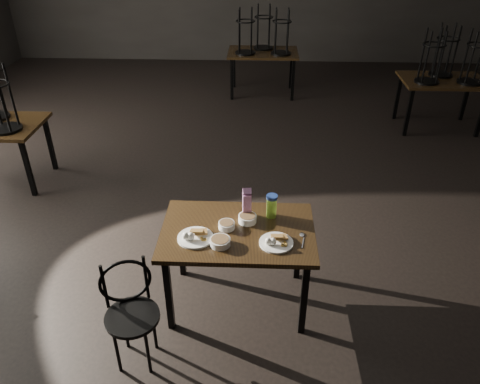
{
  "coord_description": "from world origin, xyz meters",
  "views": [
    {
      "loc": [
        0.3,
        -4.18,
        2.92
      ],
      "look_at": [
        0.15,
        -0.84,
        0.85
      ],
      "focal_mm": 35.0,
      "sensor_mm": 36.0,
      "label": 1
    }
  ],
  "objects_px": {
    "main_table": "(238,238)",
    "water_bottle": "(272,206)",
    "bentwood_chair": "(130,306)",
    "juice_carton": "(247,204)"
  },
  "relations": [
    {
      "from": "juice_carton",
      "to": "water_bottle",
      "type": "height_order",
      "value": "juice_carton"
    },
    {
      "from": "main_table",
      "to": "water_bottle",
      "type": "bearing_deg",
      "value": 36.87
    },
    {
      "from": "main_table",
      "to": "bentwood_chair",
      "type": "height_order",
      "value": "bentwood_chair"
    },
    {
      "from": "bentwood_chair",
      "to": "water_bottle",
      "type": "bearing_deg",
      "value": 15.39
    },
    {
      "from": "juice_carton",
      "to": "bentwood_chair",
      "type": "relative_size",
      "value": 0.33
    },
    {
      "from": "juice_carton",
      "to": "bentwood_chair",
      "type": "bearing_deg",
      "value": -136.34
    },
    {
      "from": "main_table",
      "to": "bentwood_chair",
      "type": "bearing_deg",
      "value": -141.76
    },
    {
      "from": "bentwood_chair",
      "to": "juice_carton",
      "type": "bearing_deg",
      "value": 21.17
    },
    {
      "from": "main_table",
      "to": "water_bottle",
      "type": "xyz_separation_m",
      "value": [
        0.26,
        0.2,
        0.18
      ]
    },
    {
      "from": "main_table",
      "to": "water_bottle",
      "type": "height_order",
      "value": "water_bottle"
    }
  ]
}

